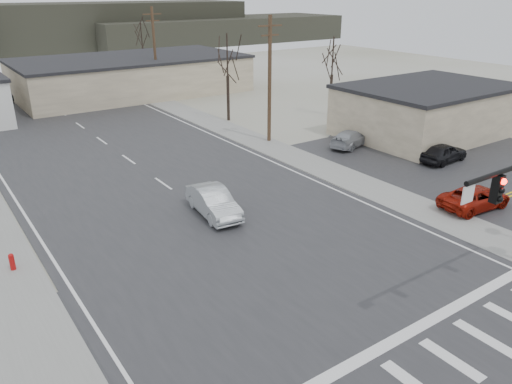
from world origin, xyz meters
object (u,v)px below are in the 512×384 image
at_px(fire_hydrant, 12,262).
at_px(car_far_b, 13,93).
at_px(sedan_crossing, 213,202).
at_px(car_parked_red, 475,198).
at_px(car_parked_silver, 351,138).
at_px(car_parked_dark_a, 444,153).
at_px(car_far_a, 45,96).

bearing_deg(fire_hydrant, car_far_b, 79.43).
relative_size(sedan_crossing, car_far_b, 1.09).
distance_m(car_parked_red, car_parked_silver, 13.15).
height_order(car_parked_dark_a, car_parked_silver, car_parked_dark_a).
bearing_deg(car_far_b, fire_hydrant, -103.46).
relative_size(car_parked_red, car_parked_silver, 1.02).
distance_m(car_parked_red, car_parked_dark_a, 8.31).
bearing_deg(car_parked_red, car_far_a, 21.60).
bearing_deg(fire_hydrant, car_parked_silver, 10.81).
distance_m(car_far_a, car_parked_red, 46.29).
xyz_separation_m(fire_hydrant, car_parked_red, (23.37, -7.85, 0.21)).
xyz_separation_m(fire_hydrant, car_parked_dark_a, (28.97, -1.70, 0.28)).
height_order(car_far_a, car_parked_silver, car_far_a).
xyz_separation_m(car_far_a, car_parked_silver, (15.95, -31.54, -0.03)).
bearing_deg(car_parked_silver, sedan_crossing, 90.52).
bearing_deg(sedan_crossing, car_far_a, 96.70).
xyz_separation_m(car_parked_red, car_parked_dark_a, (5.60, 6.14, 0.07)).
bearing_deg(car_parked_silver, car_far_a, 9.56).
height_order(fire_hydrant, sedan_crossing, sedan_crossing).
relative_size(car_parked_red, car_parked_dark_a, 1.11).
bearing_deg(car_parked_red, car_parked_dark_a, -37.26).
distance_m(fire_hydrant, car_far_b, 40.86).
height_order(car_far_a, car_parked_red, car_far_a).
bearing_deg(car_far_a, car_parked_red, 111.53).
relative_size(fire_hydrant, car_far_b, 0.20).
height_order(sedan_crossing, car_parked_dark_a, sedan_crossing).
xyz_separation_m(car_far_b, car_parked_silver, (18.68, -35.17, -0.08)).
xyz_separation_m(sedan_crossing, car_far_b, (-3.01, 40.20, -0.04)).
distance_m(fire_hydrant, car_parked_red, 24.66).
xyz_separation_m(car_parked_dark_a, car_parked_silver, (-2.80, 6.70, -0.05)).
bearing_deg(car_parked_dark_a, fire_hydrant, 83.33).
bearing_deg(sedan_crossing, fire_hydrant, -173.90).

